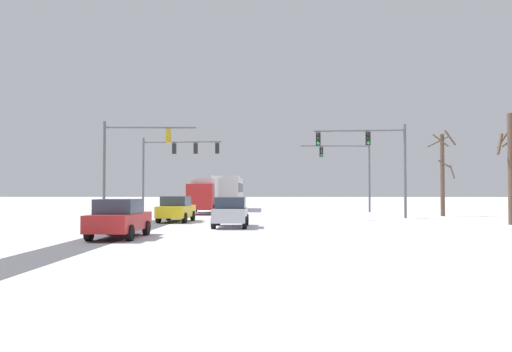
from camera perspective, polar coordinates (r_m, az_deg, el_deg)
name	(u,v)px	position (r m, az deg, el deg)	size (l,w,h in m)	color
ground_plane	(229,297)	(9.41, -3.12, -13.74)	(300.00, 300.00, 0.00)	white
wheel_track_left_lane	(133,234)	(23.45, -14.01, -6.46)	(0.76, 29.37, 0.01)	#4C4C51
wheel_track_right_lane	(112,234)	(23.72, -16.22, -6.39)	(1.14, 29.37, 0.01)	#4C4C51
traffic_signal_near_right	(373,152)	(34.86, 13.29, 2.75)	(6.25, 0.68, 6.50)	#56565B
traffic_signal_far_right	(350,164)	(46.44, 10.79, 1.38)	(6.45, 0.60, 6.50)	#56565B
traffic_signal_near_left	(130,153)	(33.32, -14.33, 2.57)	(6.03, 0.55, 6.50)	#56565B
traffic_signal_far_left	(175,157)	(42.57, -9.36, 2.14)	(6.80, 0.65, 6.50)	#56565B
car_yellow_cab_lead	(176,209)	(31.77, -9.18, -3.77)	(1.97, 4.17, 1.62)	yellow
car_silver_second	(231,212)	(26.86, -2.93, -4.16)	(1.86, 4.11, 1.62)	#B7BABF
car_red_third	(119,218)	(21.44, -15.47, -4.72)	(1.86, 4.11, 1.62)	red
bus_oncoming	(229,191)	(51.29, -3.17, -1.69)	(2.78, 11.03, 3.38)	silver
box_truck_delivery	(204,195)	(43.56, -6.03, -2.15)	(2.47, 7.46, 3.02)	red
bare_tree_sidewalk_mid	(511,164)	(32.36, 27.30, 1.20)	(1.85, 1.63, 6.76)	brown
bare_tree_sidewalk_far	(443,171)	(41.16, 20.73, 0.50)	(1.96, 1.98, 6.62)	brown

